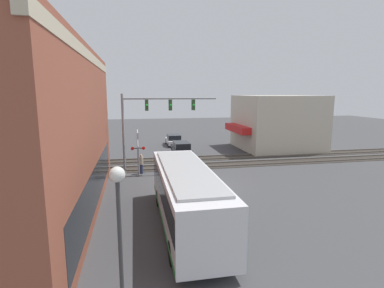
% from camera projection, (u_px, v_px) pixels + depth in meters
% --- Properties ---
extents(ground_plane, '(120.00, 120.00, 0.00)m').
position_uv_depth(ground_plane, '(208.00, 185.00, 22.37)').
color(ground_plane, '#424244').
extents(brick_building, '(19.42, 8.60, 9.29)m').
position_uv_depth(brick_building, '(9.00, 135.00, 15.72)').
color(brick_building, brown).
rests_on(brick_building, ground).
extents(shop_building, '(8.82, 10.18, 6.52)m').
position_uv_depth(shop_building, '(276.00, 122.00, 36.83)').
color(shop_building, beige).
rests_on(shop_building, ground).
extents(city_bus, '(10.45, 2.59, 3.09)m').
position_uv_depth(city_bus, '(186.00, 194.00, 15.30)').
color(city_bus, silver).
rests_on(city_bus, ground).
extents(traffic_signal_gantry, '(0.42, 7.99, 6.77)m').
position_uv_depth(traffic_signal_gantry, '(153.00, 114.00, 25.01)').
color(traffic_signal_gantry, gray).
rests_on(traffic_signal_gantry, ground).
extents(crossing_signal, '(1.41, 1.18, 3.81)m').
position_uv_depth(crossing_signal, '(138.00, 148.00, 24.81)').
color(crossing_signal, gray).
rests_on(crossing_signal, ground).
extents(streetlamp, '(0.44, 0.44, 4.86)m').
position_uv_depth(streetlamp, '(120.00, 234.00, 8.43)').
color(streetlamp, '#38383A').
rests_on(streetlamp, ground).
extents(rail_track_near, '(2.60, 60.00, 0.15)m').
position_uv_depth(rail_track_near, '(193.00, 166.00, 28.17)').
color(rail_track_near, '#332D28').
rests_on(rail_track_near, ground).
extents(rail_track_far, '(2.60, 60.00, 0.15)m').
position_uv_depth(rail_track_far, '(187.00, 159.00, 31.27)').
color(rail_track_far, '#332D28').
rests_on(rail_track_far, ground).
extents(parked_car_black, '(4.78, 1.82, 1.47)m').
position_uv_depth(parked_car_black, '(181.00, 149.00, 33.32)').
color(parked_car_black, black).
rests_on(parked_car_black, ground).
extents(parked_car_white, '(4.35, 1.82, 1.44)m').
position_uv_depth(parked_car_white, '(174.00, 140.00, 39.56)').
color(parked_car_white, silver).
rests_on(parked_car_white, ground).
extents(pedestrian_at_crossing, '(0.34, 0.34, 1.68)m').
position_uv_depth(pedestrian_at_crossing, '(141.00, 164.00, 25.54)').
color(pedestrian_at_crossing, '#2D3351').
rests_on(pedestrian_at_crossing, ground).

